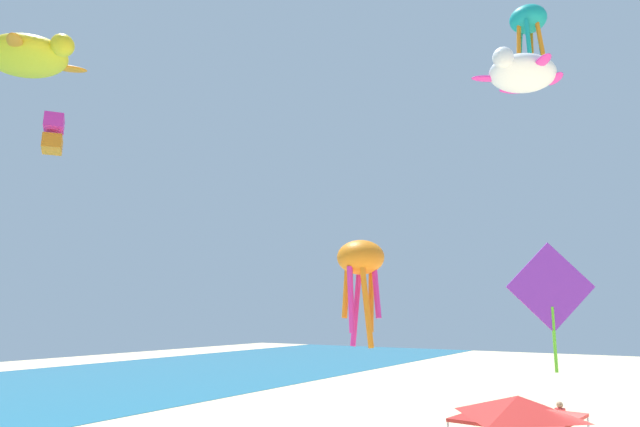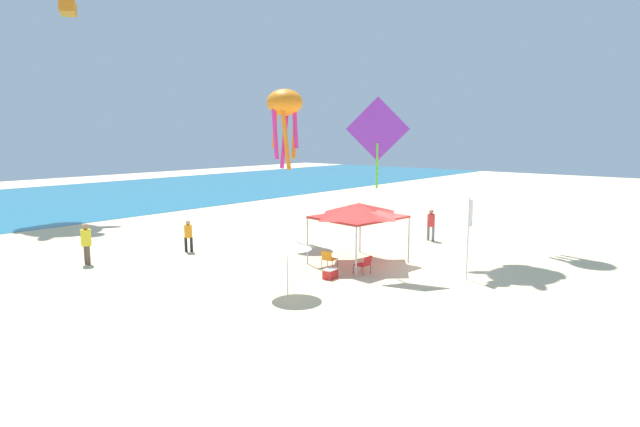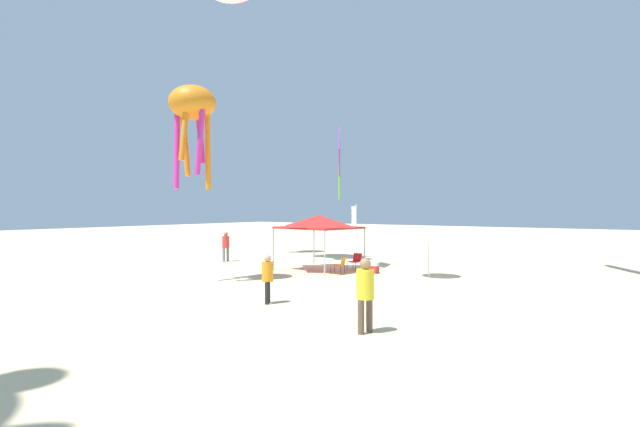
% 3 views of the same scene
% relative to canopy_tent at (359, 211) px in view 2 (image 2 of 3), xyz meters
% --- Properties ---
extents(ground, '(120.00, 120.00, 0.10)m').
position_rel_canopy_tent_xyz_m(ground, '(0.93, -1.96, -2.49)').
color(ground, beige).
extents(ocean_strip, '(120.00, 27.68, 0.02)m').
position_rel_canopy_tent_xyz_m(ocean_strip, '(0.93, 33.96, -2.43)').
color(ocean_strip, teal).
rests_on(ocean_strip, ground).
extents(canopy_tent, '(3.92, 3.50, 2.79)m').
position_rel_canopy_tent_xyz_m(canopy_tent, '(0.00, 0.00, 0.00)').
color(canopy_tent, '#B7B7BC').
rests_on(canopy_tent, ground).
extents(beach_umbrella, '(1.79, 1.79, 2.09)m').
position_rel_canopy_tent_xyz_m(beach_umbrella, '(-5.50, -0.83, -0.54)').
color(beach_umbrella, silver).
rests_on(beach_umbrella, ground).
extents(folding_chair_right_of_tent, '(0.71, 0.64, 0.82)m').
position_rel_canopy_tent_xyz_m(folding_chair_right_of_tent, '(-1.57, 0.46, -1.97)').
color(folding_chair_right_of_tent, black).
rests_on(folding_chair_right_of_tent, ground).
extents(folding_chair_facing_ocean, '(0.57, 0.66, 0.82)m').
position_rel_canopy_tent_xyz_m(folding_chair_facing_ocean, '(-1.37, -1.32, -1.97)').
color(folding_chair_facing_ocean, black).
rests_on(folding_chair_facing_ocean, ground).
extents(cooler_box, '(0.66, 0.47, 0.40)m').
position_rel_canopy_tent_xyz_m(cooler_box, '(-2.74, -0.59, -2.24)').
color(cooler_box, red).
rests_on(cooler_box, ground).
extents(banner_flag, '(0.36, 0.06, 3.35)m').
position_rel_canopy_tent_xyz_m(banner_flag, '(0.82, -4.90, -0.42)').
color(banner_flag, silver).
rests_on(banner_flag, ground).
extents(person_far_stroller, '(0.38, 0.38, 1.61)m').
position_rel_canopy_tent_xyz_m(person_far_stroller, '(-3.58, 7.90, -1.50)').
color(person_far_stroller, black).
rests_on(person_far_stroller, ground).
extents(person_by_tent, '(0.42, 0.47, 1.75)m').
position_rel_canopy_tent_xyz_m(person_by_tent, '(6.75, -0.04, -1.41)').
color(person_by_tent, slate).
rests_on(person_by_tent, ground).
extents(person_watching_sky, '(0.45, 0.50, 1.88)m').
position_rel_canopy_tent_xyz_m(person_watching_sky, '(-8.08, 9.28, -1.33)').
color(person_watching_sky, brown).
rests_on(person_watching_sky, ground).
extents(kite_octopus_orange, '(1.96, 1.96, 4.35)m').
position_rel_canopy_tent_xyz_m(kite_octopus_orange, '(1.91, 6.42, 4.88)').
color(kite_octopus_orange, orange).
extents(kite_diamond_purple, '(1.46, 2.29, 3.81)m').
position_rel_canopy_tent_xyz_m(kite_diamond_purple, '(-0.43, -1.25, 3.49)').
color(kite_diamond_purple, purple).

